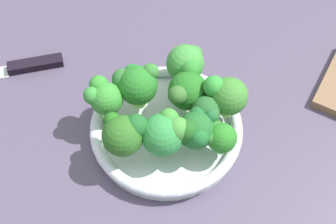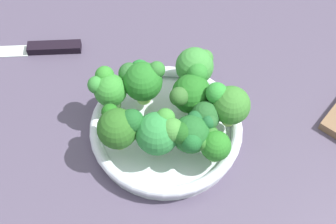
{
  "view_description": "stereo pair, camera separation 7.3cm",
  "coord_description": "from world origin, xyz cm",
  "px_view_note": "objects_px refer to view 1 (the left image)",
  "views": [
    {
      "loc": [
        32.91,
        -27.06,
        67.04
      ],
      "look_at": [
        2.4,
        0.35,
        6.2
      ],
      "focal_mm": 51.88,
      "sensor_mm": 36.0,
      "label": 1
    },
    {
      "loc": [
        37.3,
        -21.19,
        67.04
      ],
      "look_at": [
        2.4,
        0.35,
        6.2
      ],
      "focal_mm": 51.88,
      "sensor_mm": 36.0,
      "label": 2
    }
  ],
  "objects_px": {
    "broccoli_floret_1": "(226,94)",
    "knife": "(8,70)",
    "broccoli_floret_0": "(165,133)",
    "broccoli_floret_9": "(104,98)",
    "broccoli_floret_4": "(124,134)",
    "broccoli_floret_5": "(136,84)",
    "bowl": "(168,128)",
    "broccoli_floret_6": "(220,137)",
    "broccoli_floret_2": "(195,130)",
    "broccoli_floret_8": "(207,112)",
    "broccoli_floret_3": "(187,92)",
    "broccoli_floret_7": "(186,64)"
  },
  "relations": [
    {
      "from": "broccoli_floret_1",
      "to": "knife",
      "type": "relative_size",
      "value": 0.31
    },
    {
      "from": "broccoli_floret_0",
      "to": "broccoli_floret_9",
      "type": "bearing_deg",
      "value": -166.38
    },
    {
      "from": "broccoli_floret_0",
      "to": "broccoli_floret_9",
      "type": "xyz_separation_m",
      "value": [
        -0.11,
        -0.03,
        -0.0
      ]
    },
    {
      "from": "broccoli_floret_4",
      "to": "broccoli_floret_5",
      "type": "height_order",
      "value": "broccoli_floret_5"
    },
    {
      "from": "broccoli_floret_0",
      "to": "broccoli_floret_5",
      "type": "distance_m",
      "value": 0.1
    },
    {
      "from": "broccoli_floret_4",
      "to": "bowl",
      "type": "bearing_deg",
      "value": 85.54
    },
    {
      "from": "broccoli_floret_6",
      "to": "broccoli_floret_0",
      "type": "bearing_deg",
      "value": -131.91
    },
    {
      "from": "broccoli_floret_2",
      "to": "broccoli_floret_5",
      "type": "height_order",
      "value": "broccoli_floret_5"
    },
    {
      "from": "broccoli_floret_1",
      "to": "broccoli_floret_4",
      "type": "height_order",
      "value": "broccoli_floret_1"
    },
    {
      "from": "bowl",
      "to": "broccoli_floret_6",
      "type": "height_order",
      "value": "broccoli_floret_6"
    },
    {
      "from": "broccoli_floret_2",
      "to": "broccoli_floret_6",
      "type": "relative_size",
      "value": 1.24
    },
    {
      "from": "broccoli_floret_2",
      "to": "broccoli_floret_8",
      "type": "height_order",
      "value": "broccoli_floret_2"
    },
    {
      "from": "bowl",
      "to": "broccoli_floret_9",
      "type": "distance_m",
      "value": 0.11
    },
    {
      "from": "bowl",
      "to": "broccoli_floret_0",
      "type": "bearing_deg",
      "value": -47.29
    },
    {
      "from": "broccoli_floret_4",
      "to": "knife",
      "type": "bearing_deg",
      "value": -170.84
    },
    {
      "from": "broccoli_floret_2",
      "to": "broccoli_floret_6",
      "type": "bearing_deg",
      "value": 37.97
    },
    {
      "from": "bowl",
      "to": "broccoli_floret_3",
      "type": "xyz_separation_m",
      "value": [
        -0.0,
        0.04,
        0.05
      ]
    },
    {
      "from": "broccoli_floret_2",
      "to": "broccoli_floret_5",
      "type": "xyz_separation_m",
      "value": [
        -0.12,
        -0.01,
        0.01
      ]
    },
    {
      "from": "broccoli_floret_0",
      "to": "broccoli_floret_9",
      "type": "distance_m",
      "value": 0.11
    },
    {
      "from": "broccoli_floret_7",
      "to": "broccoli_floret_9",
      "type": "distance_m",
      "value": 0.14
    },
    {
      "from": "bowl",
      "to": "broccoli_floret_2",
      "type": "distance_m",
      "value": 0.08
    },
    {
      "from": "broccoli_floret_4",
      "to": "broccoli_floret_9",
      "type": "height_order",
      "value": "broccoli_floret_4"
    },
    {
      "from": "broccoli_floret_0",
      "to": "broccoli_floret_7",
      "type": "bearing_deg",
      "value": 123.42
    },
    {
      "from": "broccoli_floret_0",
      "to": "broccoli_floret_9",
      "type": "height_order",
      "value": "broccoli_floret_0"
    },
    {
      "from": "broccoli_floret_1",
      "to": "broccoli_floret_8",
      "type": "distance_m",
      "value": 0.04
    },
    {
      "from": "broccoli_floret_1",
      "to": "broccoli_floret_2",
      "type": "bearing_deg",
      "value": -81.58
    },
    {
      "from": "broccoli_floret_4",
      "to": "broccoli_floret_5",
      "type": "distance_m",
      "value": 0.09
    },
    {
      "from": "broccoli_floret_8",
      "to": "broccoli_floret_5",
      "type": "bearing_deg",
      "value": -154.91
    },
    {
      "from": "broccoli_floret_2",
      "to": "broccoli_floret_5",
      "type": "distance_m",
      "value": 0.12
    },
    {
      "from": "broccoli_floret_2",
      "to": "broccoli_floret_3",
      "type": "distance_m",
      "value": 0.07
    },
    {
      "from": "broccoli_floret_4",
      "to": "broccoli_floret_6",
      "type": "bearing_deg",
      "value": 49.54
    },
    {
      "from": "broccoli_floret_1",
      "to": "broccoli_floret_5",
      "type": "xyz_separation_m",
      "value": [
        -0.11,
        -0.09,
        -0.0
      ]
    },
    {
      "from": "broccoli_floret_5",
      "to": "broccoli_floret_8",
      "type": "relative_size",
      "value": 1.28
    },
    {
      "from": "broccoli_floret_3",
      "to": "bowl",
      "type": "bearing_deg",
      "value": -84.1
    },
    {
      "from": "broccoli_floret_2",
      "to": "broccoli_floret_3",
      "type": "bearing_deg",
      "value": 145.88
    },
    {
      "from": "broccoli_floret_4",
      "to": "knife",
      "type": "height_order",
      "value": "broccoli_floret_4"
    },
    {
      "from": "broccoli_floret_5",
      "to": "knife",
      "type": "distance_m",
      "value": 0.26
    },
    {
      "from": "broccoli_floret_2",
      "to": "broccoli_floret_8",
      "type": "relative_size",
      "value": 1.1
    },
    {
      "from": "broccoli_floret_2",
      "to": "broccoli_floret_3",
      "type": "height_order",
      "value": "broccoli_floret_3"
    },
    {
      "from": "broccoli_floret_2",
      "to": "broccoli_floret_9",
      "type": "xyz_separation_m",
      "value": [
        -0.13,
        -0.06,
        0.0
      ]
    },
    {
      "from": "broccoli_floret_2",
      "to": "broccoli_floret_7",
      "type": "relative_size",
      "value": 0.92
    },
    {
      "from": "bowl",
      "to": "broccoli_floret_1",
      "type": "distance_m",
      "value": 0.11
    },
    {
      "from": "broccoli_floret_6",
      "to": "broccoli_floret_7",
      "type": "distance_m",
      "value": 0.14
    },
    {
      "from": "broccoli_floret_2",
      "to": "broccoli_floret_7",
      "type": "distance_m",
      "value": 0.12
    },
    {
      "from": "broccoli_floret_9",
      "to": "bowl",
      "type": "bearing_deg",
      "value": 37.03
    },
    {
      "from": "broccoli_floret_2",
      "to": "broccoli_floret_8",
      "type": "distance_m",
      "value": 0.04
    },
    {
      "from": "broccoli_floret_5",
      "to": "broccoli_floret_1",
      "type": "bearing_deg",
      "value": 39.44
    },
    {
      "from": "broccoli_floret_0",
      "to": "broccoli_floret_4",
      "type": "relative_size",
      "value": 0.96
    },
    {
      "from": "broccoli_floret_7",
      "to": "broccoli_floret_9",
      "type": "xyz_separation_m",
      "value": [
        -0.04,
        -0.14,
        -0.0
      ]
    },
    {
      "from": "broccoli_floret_6",
      "to": "broccoli_floret_9",
      "type": "height_order",
      "value": "broccoli_floret_9"
    }
  ]
}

